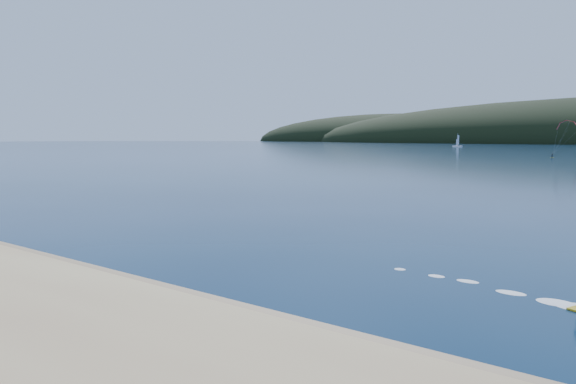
% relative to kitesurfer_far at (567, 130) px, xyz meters
% --- Properties ---
extents(ground, '(1800.00, 1800.00, 0.00)m').
position_rel_kitesurfer_far_xyz_m(ground, '(19.75, -206.67, -10.26)').
color(ground, '#071F39').
rests_on(ground, ground).
extents(wet_sand, '(220.00, 2.50, 0.10)m').
position_rel_kitesurfer_far_xyz_m(wet_sand, '(19.75, -202.17, -10.21)').
color(wet_sand, '#9A7C59').
rests_on(wet_sand, ground).
extents(kitesurfer_far, '(9.97, 5.83, 12.94)m').
position_rel_kitesurfer_far_xyz_m(kitesurfer_far, '(0.00, 0.00, 0.00)').
color(kitesurfer_far, gold).
rests_on(kitesurfer_far, ground).
extents(sailboat, '(7.72, 4.84, 10.78)m').
position_rel_kitesurfer_far_xyz_m(sailboat, '(-111.09, 194.70, -9.47)').
color(sailboat, white).
rests_on(sailboat, ground).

